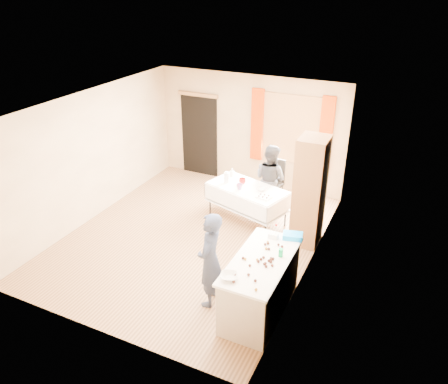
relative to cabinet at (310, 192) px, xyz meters
The scene contains 29 objects.
floor 2.38m from the cabinet, 158.31° to the right, with size 4.50×5.50×0.02m, color #9E7047.
ceiling 2.66m from the cabinet, 158.31° to the right, with size 4.50×5.50×0.02m, color white.
wall_back 2.81m from the cabinet, 135.31° to the left, with size 4.50×0.02×2.60m, color tan.
wall_front 4.08m from the cabinet, 119.26° to the right, with size 4.50×0.02×2.60m, color tan.
wall_left 4.33m from the cabinet, 169.45° to the right, with size 0.02×5.50×2.60m, color tan.
wall_right 0.88m from the cabinet, 71.16° to the right, with size 0.02×5.50×2.60m, color tan.
window_frame 2.22m from the cabinet, 117.17° to the left, with size 1.32×0.06×1.52m, color olive.
window_pane 2.20m from the cabinet, 117.35° to the left, with size 1.20×0.02×1.40m, color white.
curtain_left 2.62m from the cabinet, 133.30° to the left, with size 0.28×0.06×1.65m, color #A12B00.
curtain_right 1.95m from the cabinet, 96.38° to the left, with size 0.28×0.06×1.65m, color #A12B00.
doorway 3.82m from the cabinet, 149.49° to the left, with size 0.95×0.04×2.00m, color black.
door_lintel 3.93m from the cabinet, 149.88° to the left, with size 1.05×0.06×0.08m, color olive.
cabinet is the anchor object (origin of this frame).
counter 2.23m from the cabinet, 92.66° to the right, with size 0.76×1.61×0.91m.
party_table 1.45m from the cabinet, 169.41° to the left, with size 1.77×1.25×0.75m.
chair 1.79m from the cabinet, 132.60° to the left, with size 0.45×0.45×0.99m.
girl 2.46m from the cabinet, 110.22° to the right, with size 0.43×0.60×1.53m, color #222A45.
woman 1.36m from the cabinet, 141.41° to the left, with size 0.88×0.79×1.48m, color black.
soda_can 1.96m from the cabinet, 86.51° to the right, with size 0.07×0.07×0.12m, color #067736.
mixing_bowl 2.76m from the cabinet, 97.05° to the right, with size 0.31×0.31×0.06m, color white.
foam_block 1.55m from the cabinet, 95.26° to the right, with size 0.15×0.10×0.08m, color white.
blue_basket 1.43m from the cabinet, 84.73° to the right, with size 0.30×0.20×0.08m, color #098CF7.
pitcher 1.80m from the cabinet, behind, with size 0.11×0.11×0.22m, color silver.
cup_red 1.53m from the cabinet, 166.29° to the left, with size 0.19×0.19×0.11m, color #C80502.
cup_rainbow 1.44m from the cabinet, behind, with size 0.13×0.13×0.11m, color red.
small_bowl 1.07m from the cabinet, 166.75° to the left, with size 0.24×0.24×0.06m, color white.
pastry_tray 0.90m from the cabinet, behind, with size 0.28×0.20×0.02m, color white.
bottle 1.91m from the cabinet, 161.65° to the left, with size 0.10×0.10×0.18m, color white.
cake_balls 2.19m from the cabinet, 92.05° to the right, with size 0.48×1.15×0.04m.
Camera 1 is at (3.60, -6.21, 4.55)m, focal length 35.00 mm.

